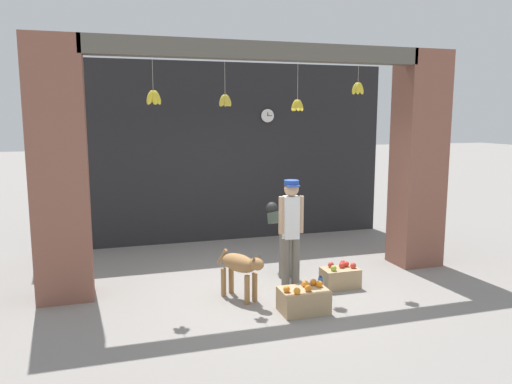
# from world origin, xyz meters

# --- Properties ---
(ground_plane) EXTENTS (60.00, 60.00, 0.00)m
(ground_plane) POSITION_xyz_m (0.00, 0.00, 0.00)
(ground_plane) COLOR gray
(shop_back_wall) EXTENTS (6.65, 0.12, 3.38)m
(shop_back_wall) POSITION_xyz_m (0.00, 2.78, 1.69)
(shop_back_wall) COLOR #232326
(shop_back_wall) RESTS_ON ground_plane
(shop_pillar_left) EXTENTS (0.70, 0.60, 3.38)m
(shop_pillar_left) POSITION_xyz_m (-2.67, 0.30, 1.69)
(shop_pillar_left) COLOR brown
(shop_pillar_left) RESTS_ON ground_plane
(shop_pillar_right) EXTENTS (0.70, 0.60, 3.38)m
(shop_pillar_right) POSITION_xyz_m (2.67, 0.30, 1.69)
(shop_pillar_right) COLOR brown
(shop_pillar_right) RESTS_ON ground_plane
(storefront_awning) EXTENTS (4.75, 0.27, 0.94)m
(storefront_awning) POSITION_xyz_m (0.00, 0.12, 3.22)
(storefront_awning) COLOR #5B564C
(dog) EXTENTS (0.52, 0.79, 0.66)m
(dog) POSITION_xyz_m (-0.47, -0.44, 0.45)
(dog) COLOR #9E7042
(dog) RESTS_ON ground_plane
(shopkeeper) EXTENTS (0.34, 0.26, 1.55)m
(shopkeeper) POSITION_xyz_m (0.25, -0.39, 0.90)
(shopkeeper) COLOR #6B665B
(shopkeeper) RESTS_ON ground_plane
(worker_stooping) EXTENTS (0.25, 0.79, 1.04)m
(worker_stooping) POSITION_xyz_m (0.42, 0.44, 0.69)
(worker_stooping) COLOR #6B665B
(worker_stooping) RESTS_ON ground_plane
(fruit_crate_oranges) EXTENTS (0.58, 0.40, 0.37)m
(fruit_crate_oranges) POSITION_xyz_m (0.16, -1.09, 0.16)
(fruit_crate_oranges) COLOR tan
(fruit_crate_oranges) RESTS_ON ground_plane
(fruit_crate_apples) EXTENTS (0.51, 0.32, 0.35)m
(fruit_crate_apples) POSITION_xyz_m (1.00, -0.40, 0.15)
(fruit_crate_apples) COLOR tan
(fruit_crate_apples) RESTS_ON ground_plane
(water_bottle) EXTENTS (0.07, 0.07, 0.22)m
(water_bottle) POSITION_xyz_m (0.66, -0.48, 0.10)
(water_bottle) COLOR #2D60AD
(water_bottle) RESTS_ON ground_plane
(wall_clock) EXTENTS (0.27, 0.03, 0.27)m
(wall_clock) POSITION_xyz_m (0.93, 2.70, 2.39)
(wall_clock) COLOR black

